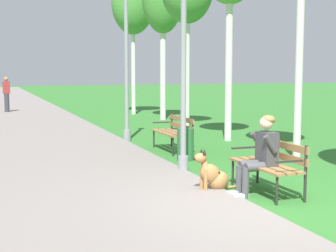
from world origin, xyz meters
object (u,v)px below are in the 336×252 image
at_px(park_bench_near, 270,161).
at_px(lamp_post_mid, 126,63).
at_px(person_seated_on_near_bench, 261,152).
at_px(birch_tree_sixth, 133,3).
at_px(park_bench_mid, 175,130).
at_px(dog_shepherd, 213,175).
at_px(lamp_post_near, 184,49).
at_px(pedestrian_distant, 7,94).
at_px(litter_bin, 185,144).

xyz_separation_m(park_bench_near, lamp_post_mid, (-0.55, 6.57, 1.63)).
bearing_deg(person_seated_on_near_bench, birch_tree_sixth, 81.58).
height_order(park_bench_mid, lamp_post_mid, lamp_post_mid).
xyz_separation_m(park_bench_near, dog_shepherd, (-0.80, 0.41, -0.25)).
xyz_separation_m(dog_shepherd, birch_tree_sixth, (2.77, 14.27, 4.58)).
distance_m(lamp_post_mid, birch_tree_sixth, 8.91).
height_order(park_bench_near, lamp_post_near, lamp_post_near).
relative_size(lamp_post_near, birch_tree_sixth, 0.72).
height_order(park_bench_near, lamp_post_mid, lamp_post_mid).
relative_size(dog_shepherd, lamp_post_mid, 0.20).
relative_size(lamp_post_mid, birch_tree_sixth, 0.66).
height_order(dog_shepherd, pedestrian_distant, pedestrian_distant).
height_order(park_bench_near, pedestrian_distant, pedestrian_distant).
bearing_deg(park_bench_mid, lamp_post_mid, 105.95).
relative_size(person_seated_on_near_bench, lamp_post_mid, 0.30).
distance_m(lamp_post_near, litter_bin, 2.32).
bearing_deg(lamp_post_mid, litter_bin, -83.68).
bearing_deg(lamp_post_near, person_seated_on_near_bench, -78.14).
relative_size(lamp_post_near, pedestrian_distant, 2.74).
bearing_deg(lamp_post_near, park_bench_near, -72.46).
distance_m(park_bench_mid, birch_tree_sixth, 11.28).
bearing_deg(park_bench_near, litter_bin, 93.08).
height_order(dog_shepherd, litter_bin, dog_shepherd).
xyz_separation_m(person_seated_on_near_bench, lamp_post_mid, (-0.34, 6.63, 1.46)).
xyz_separation_m(dog_shepherd, lamp_post_mid, (0.25, 6.15, 1.88)).
distance_m(person_seated_on_near_bench, lamp_post_mid, 6.80).
relative_size(park_bench_near, birch_tree_sixth, 0.24).
xyz_separation_m(person_seated_on_near_bench, lamp_post_near, (-0.45, 2.14, 1.66)).
relative_size(person_seated_on_near_bench, litter_bin, 1.79).
distance_m(person_seated_on_near_bench, dog_shepherd, 0.87).
xyz_separation_m(lamp_post_mid, pedestrian_distant, (-2.74, 10.86, -1.30)).
xyz_separation_m(park_bench_mid, person_seated_on_near_bench, (-0.27, -4.51, 0.17)).
bearing_deg(pedestrian_distant, dog_shepherd, -81.69).
bearing_deg(pedestrian_distant, birch_tree_sixth, -27.55).
relative_size(park_bench_near, litter_bin, 2.14).
height_order(person_seated_on_near_bench, birch_tree_sixth, birch_tree_sixth).
height_order(dog_shepherd, lamp_post_mid, lamp_post_mid).
relative_size(lamp_post_near, litter_bin, 6.46).
bearing_deg(dog_shepherd, pedestrian_distant, 98.31).
bearing_deg(park_bench_near, park_bench_mid, 89.24).
bearing_deg(dog_shepherd, litter_bin, 77.17).
bearing_deg(park_bench_mid, dog_shepherd, -102.00).
xyz_separation_m(dog_shepherd, litter_bin, (0.63, 2.75, 0.09)).
xyz_separation_m(park_bench_mid, pedestrian_distant, (-3.34, 12.98, 0.33)).
bearing_deg(lamp_post_near, litter_bin, 66.07).
bearing_deg(person_seated_on_near_bench, dog_shepherd, 141.26).
xyz_separation_m(park_bench_near, litter_bin, (-0.17, 3.17, -0.16)).
bearing_deg(park_bench_near, birch_tree_sixth, 82.34).
bearing_deg(lamp_post_mid, person_seated_on_near_bench, -87.06).
bearing_deg(pedestrian_distant, park_bench_near, -79.33).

